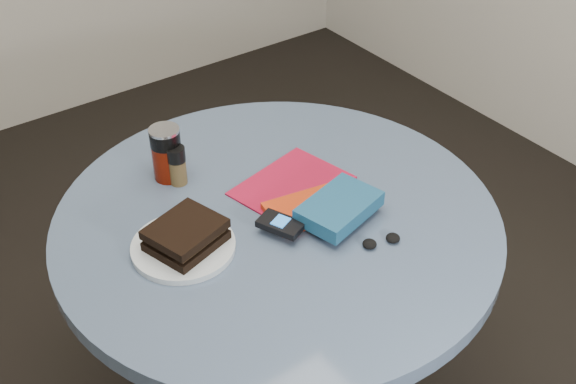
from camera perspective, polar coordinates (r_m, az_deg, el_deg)
table at (r=1.72m, az=-0.81°, el=-6.02°), size 1.00×1.00×0.75m
plate at (r=1.54m, az=-8.27°, el=-4.30°), size 0.28×0.28×0.01m
sandwich at (r=1.51m, az=-8.08°, el=-3.36°), size 0.17×0.16×0.05m
soda_can at (r=1.71m, az=-9.57°, el=3.04°), size 0.09×0.09×0.13m
pepper_grinder at (r=1.70m, az=-8.75°, el=2.11°), size 0.06×0.06×0.10m
magazine at (r=1.69m, az=0.32°, el=0.51°), size 0.29×0.24×0.00m
red_book at (r=1.61m, az=1.46°, el=-1.37°), size 0.19×0.14×0.01m
novel at (r=1.58m, az=4.06°, el=-1.22°), size 0.21×0.16×0.04m
mp3_player at (r=1.54m, az=-0.58°, el=-2.56°), size 0.09×0.11×0.02m
headphones at (r=1.54m, az=7.38°, el=-3.86°), size 0.09×0.05×0.02m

